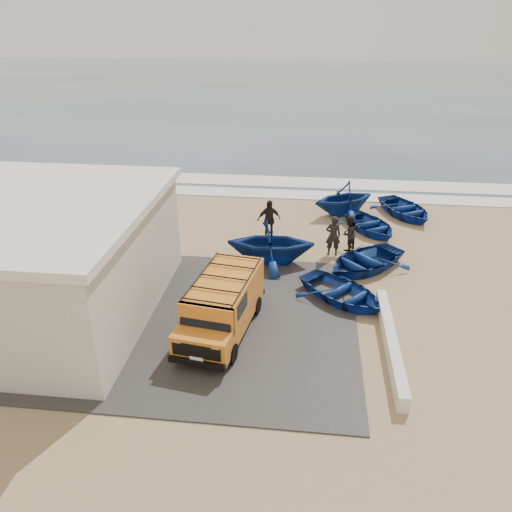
{
  "coord_description": "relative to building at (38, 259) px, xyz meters",
  "views": [
    {
      "loc": [
        2.1,
        -16.95,
        10.2
      ],
      "look_at": [
        0.04,
        1.04,
        1.2
      ],
      "focal_mm": 35.0,
      "sensor_mm": 36.0,
      "label": 1
    }
  ],
  "objects": [
    {
      "name": "surf_line",
      "position": [
        7.5,
        14.0,
        -2.13
      ],
      "size": [
        180.0,
        1.6,
        0.06
      ],
      "primitive_type": "cube",
      "color": "white",
      "rests_on": "ground"
    },
    {
      "name": "boat_far_right",
      "position": [
        14.77,
        11.29,
        -1.76
      ],
      "size": [
        4.23,
        4.76,
        0.81
      ],
      "primitive_type": "imported",
      "rotation": [
        0.0,
        0.0,
        0.45
      ],
      "color": "navy",
      "rests_on": "ground"
    },
    {
      "name": "fisherman_middle",
      "position": [
        11.46,
        6.61,
        -1.32
      ],
      "size": [
        1.0,
        1.04,
        1.69
      ],
      "primitive_type": "imported",
      "rotation": [
        0.0,
        0.0,
        -2.19
      ],
      "color": "black",
      "rests_on": "ground"
    },
    {
      "name": "boat_mid_right",
      "position": [
        12.69,
        8.89,
        -1.79
      ],
      "size": [
        3.98,
        4.37,
        0.74
      ],
      "primitive_type": "imported",
      "rotation": [
        0.0,
        0.0,
        0.51
      ],
      "color": "navy",
      "rests_on": "ground"
    },
    {
      "name": "ground",
      "position": [
        7.5,
        2.0,
        -2.16
      ],
      "size": [
        160.0,
        160.0,
        0.0
      ],
      "primitive_type": "plane",
      "color": "tan"
    },
    {
      "name": "boat_far_left",
      "position": [
        11.43,
        11.16,
        -1.22
      ],
      "size": [
        4.66,
        4.49,
        1.89
      ],
      "primitive_type": "imported",
      "rotation": [
        0.0,
        0.0,
        -1.03
      ],
      "color": "navy",
      "rests_on": "ground"
    },
    {
      "name": "slab",
      "position": [
        5.5,
        -0.0,
        -2.14
      ],
      "size": [
        12.0,
        10.0,
        0.05
      ],
      "primitive_type": "cube",
      "color": "#3B3936",
      "rests_on": "ground"
    },
    {
      "name": "ocean",
      "position": [
        7.5,
        58.0,
        -2.16
      ],
      "size": [
        180.0,
        88.0,
        0.01
      ],
      "primitive_type": "cube",
      "color": "#385166",
      "rests_on": "ground"
    },
    {
      "name": "van",
      "position": [
        6.78,
        -0.54,
        -1.07
      ],
      "size": [
        2.55,
        4.96,
        2.03
      ],
      "rotation": [
        0.0,
        0.0,
        -0.15
      ],
      "color": "orange",
      "rests_on": "ground"
    },
    {
      "name": "surf_wash",
      "position": [
        7.5,
        16.5,
        -2.14
      ],
      "size": [
        180.0,
        2.2,
        0.04
      ],
      "primitive_type": "cube",
      "color": "white",
      "rests_on": "ground"
    },
    {
      "name": "fisherman_front",
      "position": [
        10.73,
        6.0,
        -1.21
      ],
      "size": [
        0.72,
        0.49,
        1.91
      ],
      "primitive_type": "imported",
      "rotation": [
        0.0,
        0.0,
        3.2
      ],
      "color": "black",
      "rests_on": "ground"
    },
    {
      "name": "parapet",
      "position": [
        12.5,
        -1.0,
        -1.89
      ],
      "size": [
        0.35,
        6.0,
        0.55
      ],
      "primitive_type": "cube",
      "color": "silver",
      "rests_on": "ground"
    },
    {
      "name": "boat_mid_left",
      "position": [
        7.99,
        4.84,
        -1.16
      ],
      "size": [
        3.98,
        3.49,
        2.01
      ],
      "primitive_type": "imported",
      "rotation": [
        0.0,
        0.0,
        1.62
      ],
      "color": "navy",
      "rests_on": "ground"
    },
    {
      "name": "boat_near_left",
      "position": [
        11.03,
        1.93,
        -1.78
      ],
      "size": [
        4.56,
        4.48,
        0.77
      ],
      "primitive_type": "imported",
      "rotation": [
        0.0,
        0.0,
        0.84
      ],
      "color": "navy",
      "rests_on": "ground"
    },
    {
      "name": "building",
      "position": [
        0.0,
        0.0,
        0.0
      ],
      "size": [
        8.4,
        9.4,
        4.3
      ],
      "color": "silver",
      "rests_on": "ground"
    },
    {
      "name": "boat_near_right",
      "position": [
        12.07,
        4.71,
        -1.74
      ],
      "size": [
        4.92,
        4.88,
        0.84
      ],
      "primitive_type": "imported",
      "rotation": [
        0.0,
        0.0,
        -0.81
      ],
      "color": "navy",
      "rests_on": "ground"
    },
    {
      "name": "fisherman_back",
      "position": [
        7.66,
        7.45,
        -1.16
      ],
      "size": [
        1.27,
        0.88,
        2.0
      ],
      "primitive_type": "imported",
      "rotation": [
        0.0,
        0.0,
        0.37
      ],
      "color": "black",
      "rests_on": "ground"
    }
  ]
}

